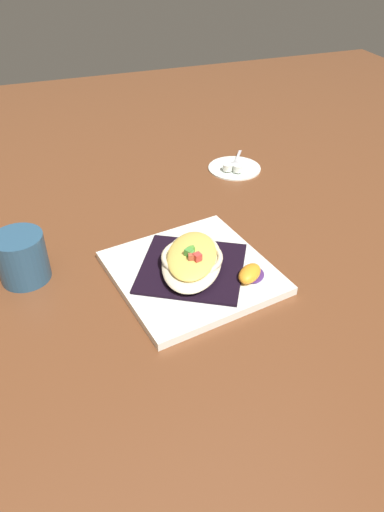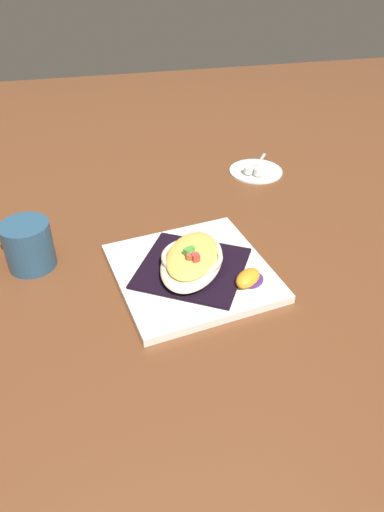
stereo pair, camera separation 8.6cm
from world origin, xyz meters
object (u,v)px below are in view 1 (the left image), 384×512
(square_plate, at_px, (192,272))
(creamer_cup_0, at_px, (228,167))
(gratin_dish, at_px, (192,259))
(orange_garnish, at_px, (250,274))
(spoon, at_px, (235,163))
(creamer_saucer, at_px, (234,167))
(coffee_mug, at_px, (22,260))
(creamer_cup_1, at_px, (238,168))

(square_plate, bearing_deg, creamer_cup_0, 58.15)
(gratin_dish, bearing_deg, orange_garnish, -34.29)
(spoon, xyz_separation_m, creamer_cup_0, (-0.03, -0.02, 0.00))
(square_plate, height_order, gratin_dish, gratin_dish)
(square_plate, bearing_deg, spoon, 56.34)
(creamer_saucer, bearing_deg, creamer_cup_0, -149.74)
(coffee_mug, height_order, creamer_cup_1, coffee_mug)
(square_plate, relative_size, creamer_cup_1, 11.37)
(creamer_saucer, relative_size, spoon, 1.45)
(coffee_mug, distance_m, spoon, 0.62)
(square_plate, height_order, spoon, same)
(gratin_dish, distance_m, creamer_cup_1, 0.43)
(gratin_dish, xyz_separation_m, creamer_saucer, (0.25, 0.38, -0.04))
(gratin_dish, height_order, creamer_saucer, gratin_dish)
(coffee_mug, bearing_deg, creamer_cup_1, 24.65)
(creamer_cup_0, xyz_separation_m, creamer_cup_1, (0.02, -0.01, 0.00))
(creamer_saucer, bearing_deg, orange_garnish, -110.28)
(square_plate, height_order, coffee_mug, coffee_mug)
(spoon, relative_size, creamer_cup_0, 3.90)
(gratin_dish, height_order, coffee_mug, coffee_mug)
(creamer_saucer, xyz_separation_m, creamer_cup_1, (-0.00, -0.03, 0.01))
(gratin_dish, bearing_deg, creamer_saucer, 56.35)
(orange_garnish, bearing_deg, gratin_dish, 145.71)
(creamer_cup_1, bearing_deg, square_plate, -125.43)
(gratin_dish, height_order, spoon, gratin_dish)
(gratin_dish, relative_size, creamer_cup_1, 8.80)
(square_plate, height_order, orange_garnish, orange_garnish)
(gratin_dish, distance_m, orange_garnish, 0.11)
(spoon, xyz_separation_m, creamer_cup_1, (-0.01, -0.04, 0.00))
(gratin_dish, relative_size, creamer_cup_0, 8.80)
(orange_garnish, relative_size, creamer_cup_0, 3.05)
(orange_garnish, height_order, creamer_cup_1, orange_garnish)
(coffee_mug, bearing_deg, creamer_cup_0, 26.89)
(square_plate, distance_m, creamer_cup_1, 0.42)
(coffee_mug, xyz_separation_m, creamer_cup_1, (0.54, 0.25, -0.02))
(creamer_cup_1, bearing_deg, orange_garnish, -111.12)
(orange_garnish, relative_size, spoon, 0.78)
(orange_garnish, relative_size, creamer_cup_1, 3.05)
(orange_garnish, xyz_separation_m, creamer_saucer, (0.16, 0.44, -0.02))
(creamer_cup_0, bearing_deg, square_plate, -121.85)
(square_plate, xyz_separation_m, creamer_cup_0, (0.22, 0.36, 0.01))
(gratin_dish, xyz_separation_m, orange_garnish, (0.09, -0.06, -0.01))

